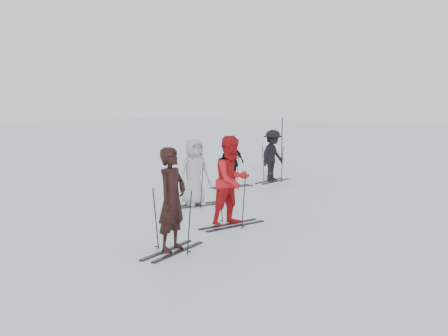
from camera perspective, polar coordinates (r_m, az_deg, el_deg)
name	(u,v)px	position (r m, az deg, el deg)	size (l,w,h in m)	color
ground	(200,210)	(14.68, -2.43, -4.24)	(120.00, 120.00, 0.00)	silver
skier_near_dark	(172,201)	(10.48, -5.30, -3.34)	(0.71, 0.46, 1.94)	black
skier_red	(232,182)	(12.62, 0.82, -1.40)	(0.98, 0.76, 2.01)	#B51417
skier_grey	(194,173)	(15.08, -3.03, -0.52)	(0.87, 0.57, 1.78)	#9B9EA4
skier_uphill_left	(232,163)	(18.41, 0.79, 0.50)	(0.93, 0.39, 1.58)	black
skier_uphill_far	(273,156)	(19.79, 4.96, 1.21)	(1.16, 0.66, 1.79)	black
skis_near_dark	(172,220)	(10.55, -5.28, -5.24)	(0.89, 1.68, 1.23)	black
skis_red	(232,198)	(12.68, 0.82, -3.06)	(0.92, 1.74, 1.27)	black
skis_grey	(194,183)	(15.12, -3.02, -1.51)	(0.91, 1.72, 1.25)	black
skis_uphill_left	(232,170)	(18.44, 0.79, -0.17)	(0.84, 1.58, 1.15)	black
skis_uphill_far	(273,163)	(19.81, 4.96, 0.49)	(0.93, 1.76, 1.28)	black
piste_marker	(282,141)	(25.41, 5.91, 2.78)	(0.05, 0.05, 2.10)	black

